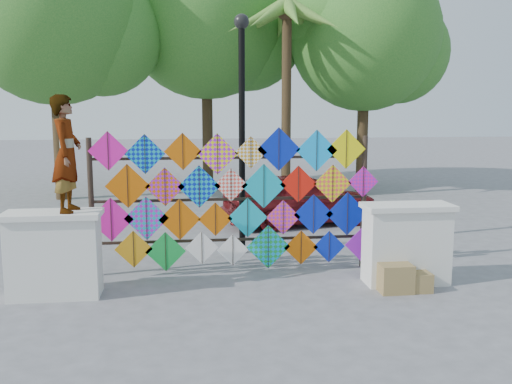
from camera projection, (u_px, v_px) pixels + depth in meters
ground at (236, 285)px, 9.00m from camera, size 80.00×80.00×0.00m
parapet_left at (54, 254)px, 8.38m from camera, size 1.40×0.65×1.28m
parapet_right at (406, 243)px, 9.03m from camera, size 1.40×0.65×1.28m
kite_rack at (236, 201)px, 9.53m from camera, size 4.95×0.24×2.46m
tree_west at (57, 16)px, 16.51m from camera, size 5.85×5.20×8.01m
tree_mid at (209, 15)px, 18.96m from camera, size 6.30×5.60×8.61m
tree_east at (368, 37)px, 18.21m from camera, size 5.40×4.80×7.42m
palm_tree at (287, 30)px, 16.36m from camera, size 3.62×3.62×5.83m
vendor_woman at (67, 154)px, 8.18m from camera, size 0.45×0.64×1.69m
sedan at (300, 198)px, 13.55m from camera, size 3.90×2.24×1.25m
lamppost at (242, 112)px, 10.59m from camera, size 0.28×0.28×4.46m
cardboard_box_near at (394, 277)px, 8.68m from camera, size 0.49×0.44×0.44m
cardboard_box_far at (419, 282)px, 8.70m from camera, size 0.35×0.32×0.29m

